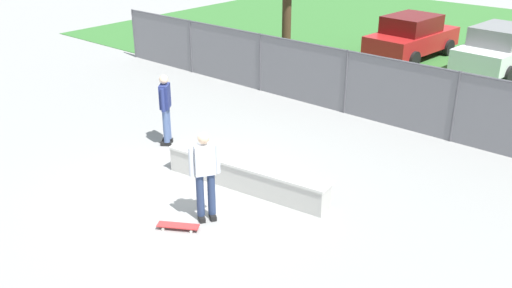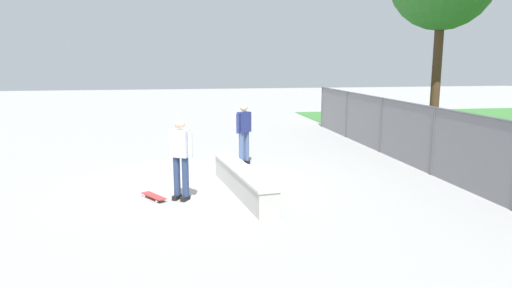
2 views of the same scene
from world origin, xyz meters
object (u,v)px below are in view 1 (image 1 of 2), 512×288
Objects in this scene: skateboard at (178,226)px; car_white at (501,49)px; concrete_ledge at (246,176)px; car_red at (412,36)px; skateboarder at (205,172)px; bystander at (166,107)px.

car_white reaches higher than skateboard.
concrete_ledge is 12.51m from car_red.
skateboarder is 0.42× the size of car_red.
concrete_ledge is 2.06m from skateboard.
bystander is (-4.11, -12.06, 0.17)m from car_white.
skateboarder reaches higher than skateboard.
skateboarder is 2.31× the size of skateboard.
car_white is (0.92, 14.60, 0.77)m from skateboard.
skateboarder reaches higher than concrete_ledge.
bystander is at bearing 141.46° from skateboard.
car_white is (3.28, 0.27, 0.00)m from car_red.
concrete_ledge is at bearing 99.83° from skateboarder.
skateboarder is 3.84m from bystander.
bystander is at bearing 150.03° from skateboarder.
skateboarder is 1.00× the size of bystander.
skateboard is (-0.14, -0.62, -0.94)m from skateboarder.
car_white is at bearing 71.19° from bystander.
car_red reaches higher than concrete_ledge.
skateboarder is 0.42× the size of car_white.
concrete_ledge is at bearing -9.10° from bystander.
car_red is at bearing 100.36° from skateboarder.
car_white is 2.38× the size of bystander.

